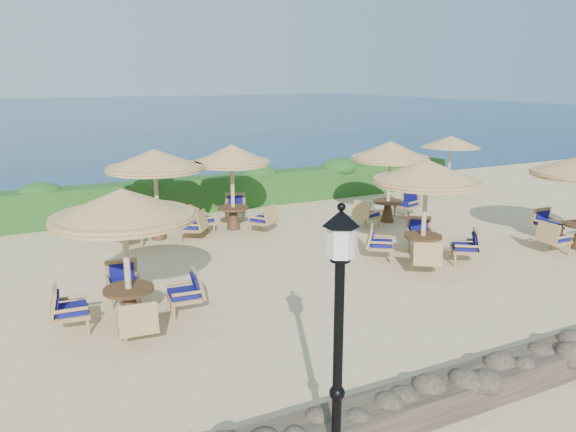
{
  "coord_description": "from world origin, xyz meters",
  "views": [
    {
      "loc": [
        -7.82,
        -11.57,
        4.64
      ],
      "look_at": [
        -1.76,
        0.43,
        1.3
      ],
      "focal_mm": 35.0,
      "sensor_mm": 36.0,
      "label": 1
    }
  ],
  "objects_px": {
    "cafe_set_0": "(125,234)",
    "cafe_set_3": "(155,175)",
    "lamp_post": "(338,364)",
    "cafe_set_5": "(390,163)",
    "cafe_set_4": "(232,173)",
    "extra_parasol": "(451,142)",
    "cafe_set_1": "(426,194)"
  },
  "relations": [
    {
      "from": "cafe_set_5",
      "to": "cafe_set_1",
      "type": "bearing_deg",
      "value": -114.18
    },
    {
      "from": "cafe_set_1",
      "to": "cafe_set_0",
      "type": "bearing_deg",
      "value": -177.18
    },
    {
      "from": "lamp_post",
      "to": "cafe_set_5",
      "type": "xyz_separation_m",
      "value": [
        7.96,
        9.73,
        0.4
      ]
    },
    {
      "from": "cafe_set_3",
      "to": "lamp_post",
      "type": "bearing_deg",
      "value": -93.81
    },
    {
      "from": "cafe_set_5",
      "to": "extra_parasol",
      "type": "bearing_deg",
      "value": 26.05
    },
    {
      "from": "cafe_set_0",
      "to": "cafe_set_1",
      "type": "bearing_deg",
      "value": 2.82
    },
    {
      "from": "cafe_set_3",
      "to": "cafe_set_4",
      "type": "xyz_separation_m",
      "value": [
        2.37,
        0.04,
        -0.13
      ]
    },
    {
      "from": "extra_parasol",
      "to": "cafe_set_1",
      "type": "relative_size",
      "value": 0.89
    },
    {
      "from": "extra_parasol",
      "to": "cafe_set_5",
      "type": "xyz_separation_m",
      "value": [
        -4.64,
        -2.27,
        -0.22
      ]
    },
    {
      "from": "cafe_set_0",
      "to": "lamp_post",
      "type": "bearing_deg",
      "value": -77.91
    },
    {
      "from": "extra_parasol",
      "to": "cafe_set_3",
      "type": "xyz_separation_m",
      "value": [
        -11.86,
        -0.87,
        -0.26
      ]
    },
    {
      "from": "lamp_post",
      "to": "cafe_set_0",
      "type": "bearing_deg",
      "value": 102.09
    },
    {
      "from": "lamp_post",
      "to": "cafe_set_3",
      "type": "height_order",
      "value": "lamp_post"
    },
    {
      "from": "lamp_post",
      "to": "cafe_set_3",
      "type": "relative_size",
      "value": 1.17
    },
    {
      "from": "cafe_set_0",
      "to": "cafe_set_3",
      "type": "distance_m",
      "value": 5.85
    },
    {
      "from": "cafe_set_0",
      "to": "cafe_set_3",
      "type": "xyz_separation_m",
      "value": [
        1.94,
        5.51,
        0.12
      ]
    },
    {
      "from": "lamp_post",
      "to": "cafe_set_0",
      "type": "relative_size",
      "value": 1.16
    },
    {
      "from": "cafe_set_5",
      "to": "cafe_set_0",
      "type": "bearing_deg",
      "value": -155.82
    },
    {
      "from": "lamp_post",
      "to": "cafe_set_4",
      "type": "bearing_deg",
      "value": 74.44
    },
    {
      "from": "lamp_post",
      "to": "cafe_set_4",
      "type": "height_order",
      "value": "lamp_post"
    },
    {
      "from": "cafe_set_0",
      "to": "cafe_set_1",
      "type": "xyz_separation_m",
      "value": [
        7.48,
        0.37,
        0.0
      ]
    },
    {
      "from": "cafe_set_3",
      "to": "extra_parasol",
      "type": "bearing_deg",
      "value": 4.2
    },
    {
      "from": "extra_parasol",
      "to": "cafe_set_4",
      "type": "xyz_separation_m",
      "value": [
        -9.49,
        -0.83,
        -0.39
      ]
    },
    {
      "from": "cafe_set_0",
      "to": "cafe_set_3",
      "type": "relative_size",
      "value": 1.01
    },
    {
      "from": "lamp_post",
      "to": "cafe_set_5",
      "type": "relative_size",
      "value": 1.15
    },
    {
      "from": "lamp_post",
      "to": "cafe_set_5",
      "type": "distance_m",
      "value": 12.58
    },
    {
      "from": "lamp_post",
      "to": "cafe_set_4",
      "type": "xyz_separation_m",
      "value": [
        3.11,
        11.17,
        0.23
      ]
    },
    {
      "from": "extra_parasol",
      "to": "cafe_set_5",
      "type": "bearing_deg",
      "value": -153.95
    },
    {
      "from": "cafe_set_1",
      "to": "cafe_set_3",
      "type": "height_order",
      "value": "same"
    },
    {
      "from": "extra_parasol",
      "to": "cafe_set_4",
      "type": "distance_m",
      "value": 9.54
    },
    {
      "from": "extra_parasol",
      "to": "cafe_set_3",
      "type": "bearing_deg",
      "value": -175.8
    },
    {
      "from": "cafe_set_1",
      "to": "cafe_set_5",
      "type": "distance_m",
      "value": 4.11
    }
  ]
}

